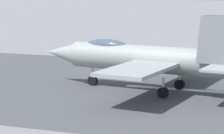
# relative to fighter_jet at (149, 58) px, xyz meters

# --- Properties ---
(ground_plane) EXTENTS (400.00, 400.00, 0.00)m
(ground_plane) POSITION_rel_fighter_jet_xyz_m (-2.15, -1.38, -2.44)
(ground_plane) COLOR slate
(runway_strip) EXTENTS (240.00, 26.00, 0.02)m
(runway_strip) POSITION_rel_fighter_jet_xyz_m (-2.17, -1.38, -2.43)
(runway_strip) COLOR #454649
(runway_strip) RESTS_ON ground
(fighter_jet) EXTENTS (16.73, 14.64, 5.64)m
(fighter_jet) POSITION_rel_fighter_jet_xyz_m (0.00, 0.00, 0.00)
(fighter_jet) COLOR #919794
(fighter_jet) RESTS_ON ground
(marker_cone_mid) EXTENTS (0.44, 0.44, 0.55)m
(marker_cone_mid) POSITION_rel_fighter_jet_xyz_m (5.87, -13.25, -2.17)
(marker_cone_mid) COLOR orange
(marker_cone_mid) RESTS_ON ground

